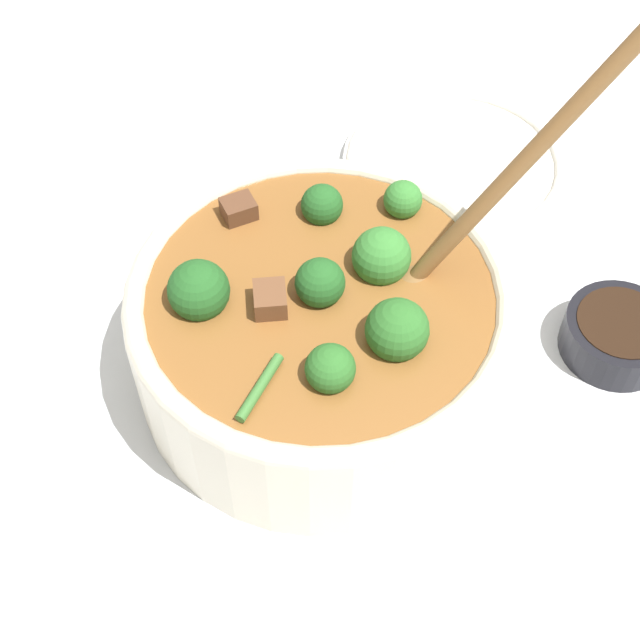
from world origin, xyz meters
TOP-DOWN VIEW (x-y plane):
  - ground_plane at (0.00, 0.00)m, footprint 4.00×4.00m
  - stew_bowl at (0.00, -0.00)m, footprint 0.34×0.28m
  - condiment_bowl at (0.23, -0.06)m, footprint 0.09×0.09m
  - empty_plate at (0.20, 0.17)m, footprint 0.21×0.21m

SIDE VIEW (x-z plane):
  - ground_plane at x=0.00m, z-range 0.00..0.00m
  - empty_plate at x=0.20m, z-range 0.00..0.02m
  - condiment_bowl at x=0.23m, z-range 0.00..0.04m
  - stew_bowl at x=0.00m, z-range -0.08..0.20m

